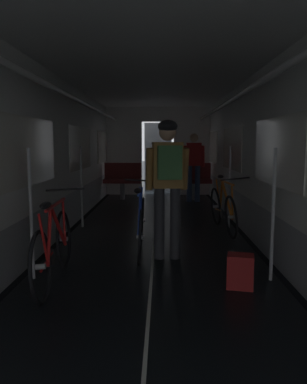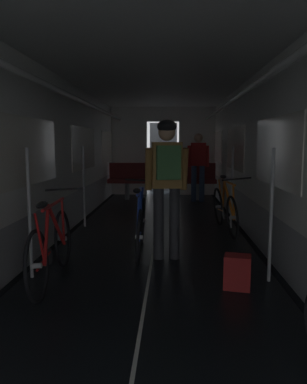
# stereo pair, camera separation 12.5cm
# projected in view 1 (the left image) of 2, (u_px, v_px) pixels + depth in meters

# --- Properties ---
(train_car_shell) EXTENTS (3.14, 12.34, 2.57)m
(train_car_shell) POSITION_uv_depth(u_px,v_px,m) (154.00, 125.00, 5.42)
(train_car_shell) COLOR black
(train_car_shell) RESTS_ON ground
(bench_seat_far_left) EXTENTS (0.98, 0.51, 0.95)m
(bench_seat_far_left) POSITION_uv_depth(u_px,v_px,m) (123.00, 178.00, 10.02)
(bench_seat_far_left) COLOR gray
(bench_seat_far_left) RESTS_ON ground
(bench_seat_far_right) EXTENTS (0.98, 0.51, 0.95)m
(bench_seat_far_right) POSITION_uv_depth(u_px,v_px,m) (192.00, 178.00, 9.98)
(bench_seat_far_right) COLOR gray
(bench_seat_far_right) RESTS_ON ground
(bicycle_red) EXTENTS (0.44, 1.69, 0.94)m
(bicycle_red) POSITION_uv_depth(u_px,v_px,m) (54.00, 247.00, 4.00)
(bicycle_red) COLOR black
(bicycle_red) RESTS_ON ground
(bicycle_orange) EXTENTS (0.44, 1.69, 0.95)m
(bicycle_orange) POSITION_uv_depth(u_px,v_px,m) (223.00, 208.00, 6.37)
(bicycle_orange) COLOR black
(bicycle_orange) RESTS_ON ground
(person_cyclist_aisle) EXTENTS (0.55, 0.42, 1.73)m
(person_cyclist_aisle) POSITION_uv_depth(u_px,v_px,m) (168.00, 174.00, 4.74)
(person_cyclist_aisle) COLOR #2D2D33
(person_cyclist_aisle) RESTS_ON ground
(bicycle_blue_in_aisle) EXTENTS (0.44, 1.69, 0.94)m
(bicycle_blue_in_aisle) POSITION_uv_depth(u_px,v_px,m) (141.00, 224.00, 5.10)
(bicycle_blue_in_aisle) COLOR black
(bicycle_blue_in_aisle) RESTS_ON ground
(person_standing_near_bench) EXTENTS (0.53, 0.23, 1.69)m
(person_standing_near_bench) POSITION_uv_depth(u_px,v_px,m) (194.00, 163.00, 9.56)
(person_standing_near_bench) COLOR #384C75
(person_standing_near_bench) RESTS_ON ground
(backpack_on_floor) EXTENTS (0.30, 0.25, 0.34)m
(backpack_on_floor) POSITION_uv_depth(u_px,v_px,m) (240.00, 271.00, 3.88)
(backpack_on_floor) COLOR maroon
(backpack_on_floor) RESTS_ON ground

